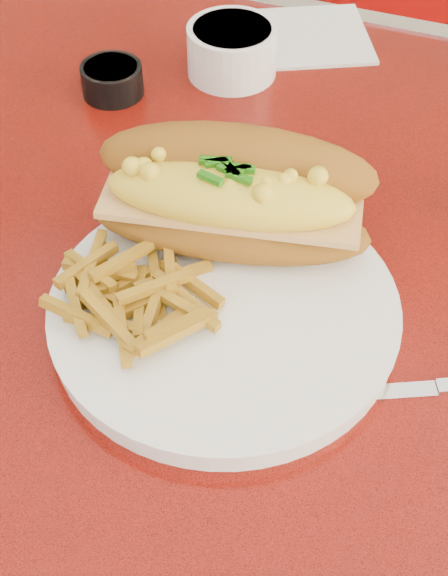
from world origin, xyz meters
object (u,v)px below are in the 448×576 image
(diner_table, at_px, (280,338))
(booth_bench_far, at_px, (400,145))
(mac_hoagie, at_px, (233,195))
(dinner_plate, at_px, (224,311))
(gravy_ramekin, at_px, (232,49))
(fork, at_px, (293,285))
(sauce_cup_left, at_px, (112,79))
(knife, at_px, (426,389))

(diner_table, xyz_separation_m, booth_bench_far, (0.00, 0.81, -0.32))
(mac_hoagie, bearing_deg, diner_table, 37.62)
(dinner_plate, bearing_deg, gravy_ramekin, 109.75)
(diner_table, height_order, gravy_ramekin, gravy_ramekin)
(booth_bench_far, xyz_separation_m, dinner_plate, (-0.02, -0.94, 0.49))
(booth_bench_far, distance_m, mac_hoagie, 1.02)
(booth_bench_far, height_order, fork, booth_bench_far)
(dinner_plate, height_order, fork, same)
(booth_bench_far, bearing_deg, dinner_plate, -91.01)
(mac_hoagie, bearing_deg, dinner_plate, -84.95)
(mac_hoagie, distance_m, gravy_ramekin, 0.29)
(dinner_plate, xyz_separation_m, fork, (0.05, 0.04, 0.01))
(dinner_plate, bearing_deg, mac_hoagie, 106.18)
(gravy_ramekin, bearing_deg, dinner_plate, -70.25)
(diner_table, height_order, fork, fork)
(sauce_cup_left, bearing_deg, dinner_plate, -48.51)
(dinner_plate, relative_size, gravy_ramekin, 2.85)
(gravy_ramekin, relative_size, knife, 0.69)
(gravy_ramekin, bearing_deg, fork, -60.94)
(booth_bench_far, distance_m, dinner_plate, 1.06)
(mac_hoagie, xyz_separation_m, sauce_cup_left, (-0.21, 0.18, -0.05))
(gravy_ramekin, bearing_deg, sauce_cup_left, -141.44)
(knife, bearing_deg, gravy_ramekin, 103.76)
(dinner_plate, relative_size, knife, 1.97)
(dinner_plate, relative_size, mac_hoagie, 1.28)
(fork, relative_size, sauce_cup_left, 1.54)
(diner_table, height_order, booth_bench_far, booth_bench_far)
(diner_table, relative_size, fork, 9.28)
(booth_bench_far, bearing_deg, gravy_ramekin, -103.62)
(knife, bearing_deg, mac_hoagie, 129.45)
(gravy_ramekin, xyz_separation_m, sauce_cup_left, (-0.11, -0.09, -0.01))
(dinner_plate, bearing_deg, fork, 41.67)
(mac_hoagie, bearing_deg, knife, -35.94)
(diner_table, relative_size, dinner_plate, 3.72)
(diner_table, height_order, sauce_cup_left, sauce_cup_left)
(booth_bench_far, xyz_separation_m, knife, (0.15, -0.95, 0.49))
(diner_table, bearing_deg, knife, -41.19)
(diner_table, bearing_deg, sauce_cup_left, 151.00)
(diner_table, height_order, dinner_plate, dinner_plate)
(booth_bench_far, height_order, dinner_plate, booth_bench_far)
(booth_bench_far, relative_size, mac_hoagie, 4.65)
(sauce_cup_left, bearing_deg, booth_bench_far, 69.62)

